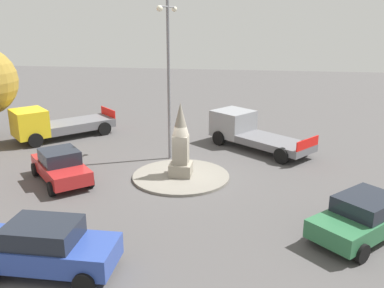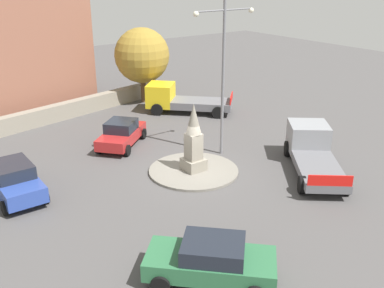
# 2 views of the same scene
# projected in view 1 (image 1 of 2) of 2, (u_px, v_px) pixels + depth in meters

# --- Properties ---
(ground_plane) EXTENTS (80.00, 80.00, 0.00)m
(ground_plane) POSITION_uv_depth(u_px,v_px,m) (181.00, 177.00, 20.08)
(ground_plane) COLOR #4F4C4C
(traffic_island) EXTENTS (4.57, 4.57, 0.12)m
(traffic_island) POSITION_uv_depth(u_px,v_px,m) (181.00, 176.00, 20.06)
(traffic_island) COLOR gray
(traffic_island) RESTS_ON ground
(monument) EXTENTS (1.02, 1.02, 3.49)m
(monument) POSITION_uv_depth(u_px,v_px,m) (181.00, 143.00, 19.57)
(monument) COLOR gray
(monument) RESTS_ON traffic_island
(streetlamp) EXTENTS (3.85, 0.28, 8.26)m
(streetlamp) POSITION_uv_depth(u_px,v_px,m) (168.00, 64.00, 21.29)
(streetlamp) COLOR slate
(streetlamp) RESTS_ON ground
(car_red_approaching) EXTENTS (4.08, 3.88, 1.51)m
(car_red_approaching) POSITION_uv_depth(u_px,v_px,m) (61.00, 166.00, 19.40)
(car_red_approaching) COLOR #B22323
(car_red_approaching) RESTS_ON ground
(car_green_far_side) EXTENTS (4.28, 4.24, 1.50)m
(car_green_far_side) POSITION_uv_depth(u_px,v_px,m) (365.00, 216.00, 14.58)
(car_green_far_side) COLOR #2D6B42
(car_green_far_side) RESTS_ON ground
(car_blue_waiting) EXTENTS (1.93, 4.11, 1.59)m
(car_blue_waiting) POSITION_uv_depth(u_px,v_px,m) (47.00, 247.00, 12.57)
(car_blue_waiting) COLOR #2D479E
(car_blue_waiting) RESTS_ON ground
(truck_grey_parked_left) EXTENTS (5.43, 6.06, 1.94)m
(truck_grey_parked_left) POSITION_uv_depth(u_px,v_px,m) (248.00, 131.00, 24.49)
(truck_grey_parked_left) COLOR gray
(truck_grey_parked_left) RESTS_ON ground
(truck_yellow_near_island) EXTENTS (5.69, 5.69, 2.02)m
(truck_yellow_near_island) POSITION_uv_depth(u_px,v_px,m) (53.00, 124.00, 25.91)
(truck_yellow_near_island) COLOR yellow
(truck_yellow_near_island) RESTS_ON ground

